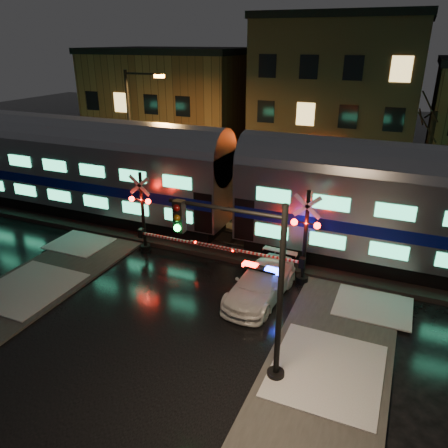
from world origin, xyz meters
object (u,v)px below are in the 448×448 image
at_px(traffic_light, 250,288).
at_px(crossing_signal_left, 148,221).
at_px(crossing_signal_right, 296,246).
at_px(police_car, 261,284).
at_px(streetlight, 134,128).

bearing_deg(traffic_light, crossing_signal_left, 148.90).
distance_m(crossing_signal_right, traffic_light, 6.40).
bearing_deg(crossing_signal_right, crossing_signal_left, -179.97).
distance_m(police_car, traffic_light, 5.21).
distance_m(police_car, crossing_signal_left, 6.92).
height_order(crossing_signal_right, crossing_signal_left, crossing_signal_right).
distance_m(crossing_signal_left, traffic_light, 10.00).
bearing_deg(police_car, crossing_signal_right, 66.00).
relative_size(police_car, traffic_light, 0.80).
height_order(crossing_signal_left, streetlight, streetlight).
height_order(crossing_signal_right, traffic_light, traffic_light).
bearing_deg(crossing_signal_right, traffic_light, -89.04).
height_order(traffic_light, streetlight, streetlight).
relative_size(crossing_signal_left, streetlight, 0.71).
height_order(police_car, traffic_light, traffic_light).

